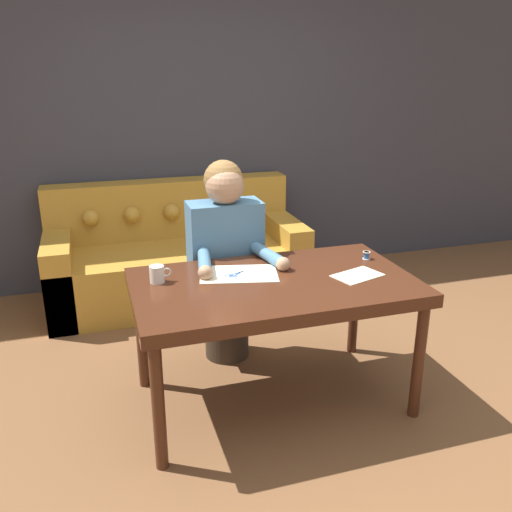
% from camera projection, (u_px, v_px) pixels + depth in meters
% --- Properties ---
extents(ground_plane, '(16.00, 16.00, 0.00)m').
position_uv_depth(ground_plane, '(285.00, 412.00, 2.95)').
color(ground_plane, brown).
extents(wall_back, '(8.00, 0.06, 2.60)m').
position_uv_depth(wall_back, '(197.00, 127.00, 4.49)').
color(wall_back, '#383842').
rests_on(wall_back, ground_plane).
extents(dining_table, '(1.47, 0.85, 0.72)m').
position_uv_depth(dining_table, '(274.00, 293.00, 2.85)').
color(dining_table, '#472314').
rests_on(dining_table, ground_plane).
extents(couch, '(1.97, 0.86, 0.90)m').
position_uv_depth(couch, '(177.00, 259.00, 4.35)').
color(couch, '#B7842D').
rests_on(couch, ground_plane).
extents(person, '(0.51, 0.62, 1.27)m').
position_uv_depth(person, '(226.00, 259.00, 3.31)').
color(person, '#33281E').
rests_on(person, ground_plane).
extents(pattern_paper_main, '(0.46, 0.35, 0.00)m').
position_uv_depth(pattern_paper_main, '(239.00, 274.00, 2.92)').
color(pattern_paper_main, beige).
rests_on(pattern_paper_main, dining_table).
extents(pattern_paper_offcut, '(0.30, 0.24, 0.00)m').
position_uv_depth(pattern_paper_offcut, '(357.00, 275.00, 2.89)').
color(pattern_paper_offcut, beige).
rests_on(pattern_paper_offcut, dining_table).
extents(scissors, '(0.22, 0.17, 0.01)m').
position_uv_depth(scissors, '(237.00, 274.00, 2.91)').
color(scissors, silver).
rests_on(scissors, dining_table).
extents(mug, '(0.11, 0.08, 0.09)m').
position_uv_depth(mug, '(157.00, 274.00, 2.79)').
color(mug, silver).
rests_on(mug, dining_table).
extents(thread_spool, '(0.04, 0.04, 0.05)m').
position_uv_depth(thread_spool, '(366.00, 255.00, 3.14)').
color(thread_spool, '#3366B2').
rests_on(thread_spool, dining_table).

